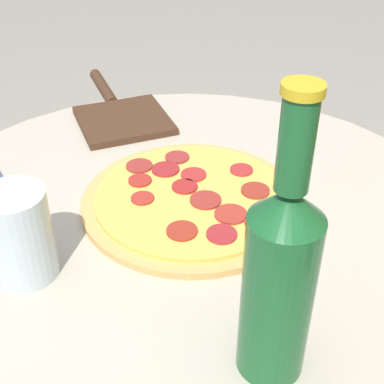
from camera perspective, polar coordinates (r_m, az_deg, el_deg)
name	(u,v)px	position (r m, az deg, el deg)	size (l,w,h in m)	color
table	(184,310)	(0.84, -0.81, -12.47)	(0.83, 0.83, 0.70)	#B2A893
pizza	(192,199)	(0.75, 0.03, -0.75)	(0.31, 0.31, 0.02)	tan
beer_bottle	(279,277)	(0.48, 9.30, -8.97)	(0.07, 0.07, 0.30)	#195628
pizza_paddle	(119,113)	(1.00, -7.79, 8.35)	(0.32, 0.20, 0.02)	#422819
drinking_glass	(19,235)	(0.64, -17.97, -4.39)	(0.08, 0.08, 0.11)	silver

